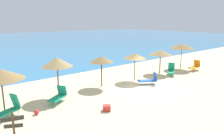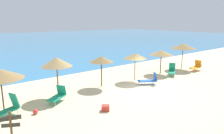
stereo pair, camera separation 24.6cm
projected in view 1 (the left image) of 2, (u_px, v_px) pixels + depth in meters
name	position (u px, v px, depth m)	size (l,w,h in m)	color
ground_plane	(142.00, 88.00, 16.81)	(160.00, 160.00, 0.00)	beige
sea_water	(0.00, 42.00, 51.68)	(160.00, 78.21, 0.01)	teal
beach_umbrella_0	(1.00, 74.00, 11.74)	(2.56, 2.56, 2.59)	brown
beach_umbrella_1	(57.00, 62.00, 14.26)	(2.08, 2.08, 2.80)	brown
beach_umbrella_2	(101.00, 59.00, 16.73)	(1.90, 1.90, 2.46)	brown
beach_umbrella_3	(135.00, 56.00, 18.44)	(2.03, 2.03, 2.44)	brown
beach_umbrella_4	(161.00, 53.00, 20.94)	(2.26, 2.26, 2.36)	brown
beach_umbrella_5	(182.00, 46.00, 23.05)	(2.66, 2.66, 2.76)	brown
lounge_chair_0	(171.00, 70.00, 20.64)	(1.57, 1.33, 1.16)	#199972
lounge_chair_1	(59.00, 96.00, 13.78)	(1.56, 1.32, 0.99)	#199972
lounge_chair_2	(9.00, 108.00, 11.62)	(1.59, 1.10, 1.22)	#199972
lounge_chair_3	(149.00, 79.00, 17.65)	(1.64, 1.33, 1.01)	blue
lounge_chair_4	(195.00, 66.00, 22.58)	(1.65, 0.85, 1.07)	orange
wooden_signpost	(14.00, 127.00, 8.49)	(0.81, 0.38, 1.69)	brown
beach_ball	(36.00, 112.00, 11.96)	(0.29, 0.29, 0.29)	red
cooler_box	(107.00, 108.00, 12.48)	(0.46, 0.38, 0.33)	red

